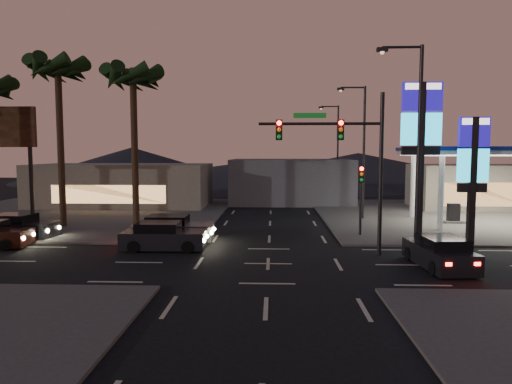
{
  "coord_description": "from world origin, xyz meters",
  "views": [
    {
      "loc": [
        0.24,
        -20.57,
        5.1
      ],
      "look_at": [
        -0.69,
        3.58,
        3.0
      ],
      "focal_mm": 32.0,
      "sensor_mm": 36.0,
      "label": 1
    }
  ],
  "objects_px": {
    "pylon_sign_short": "(473,161)",
    "car_lane_b_mid": "(18,227)",
    "car_lane_a_front": "(163,237)",
    "pylon_sign_tall": "(421,129)",
    "gas_station": "(499,153)",
    "traffic_signal_mast": "(345,150)",
    "car_lane_b_front": "(172,229)",
    "suv_station": "(440,253)"
  },
  "relations": [
    {
      "from": "pylon_sign_short",
      "to": "car_lane_b_mid",
      "type": "distance_m",
      "value": 26.26
    },
    {
      "from": "pylon_sign_short",
      "to": "car_lane_a_front",
      "type": "distance_m",
      "value": 17.12
    },
    {
      "from": "pylon_sign_tall",
      "to": "car_lane_b_mid",
      "type": "xyz_separation_m",
      "value": [
        -23.43,
        0.15,
        -5.72
      ]
    },
    {
      "from": "gas_station",
      "to": "traffic_signal_mast",
      "type": "distance_m",
      "value": 15.82
    },
    {
      "from": "car_lane_b_mid",
      "to": "car_lane_a_front",
      "type": "bearing_deg",
      "value": -16.47
    },
    {
      "from": "car_lane_a_front",
      "to": "car_lane_b_front",
      "type": "bearing_deg",
      "value": 90.07
    },
    {
      "from": "car_lane_b_front",
      "to": "gas_station",
      "type": "bearing_deg",
      "value": 17.86
    },
    {
      "from": "gas_station",
      "to": "pylon_sign_short",
      "type": "bearing_deg",
      "value": -123.69
    },
    {
      "from": "pylon_sign_tall",
      "to": "traffic_signal_mast",
      "type": "relative_size",
      "value": 1.12
    },
    {
      "from": "pylon_sign_short",
      "to": "traffic_signal_mast",
      "type": "height_order",
      "value": "traffic_signal_mast"
    },
    {
      "from": "car_lane_b_front",
      "to": "suv_station",
      "type": "height_order",
      "value": "car_lane_b_front"
    },
    {
      "from": "pylon_sign_short",
      "to": "car_lane_b_front",
      "type": "relative_size",
      "value": 1.5
    },
    {
      "from": "suv_station",
      "to": "car_lane_a_front",
      "type": "bearing_deg",
      "value": 165.94
    },
    {
      "from": "car_lane_b_mid",
      "to": "suv_station",
      "type": "height_order",
      "value": "car_lane_b_mid"
    },
    {
      "from": "car_lane_b_front",
      "to": "pylon_sign_short",
      "type": "bearing_deg",
      "value": -1.9
    },
    {
      "from": "car_lane_a_front",
      "to": "suv_station",
      "type": "bearing_deg",
      "value": -14.06
    },
    {
      "from": "car_lane_b_mid",
      "to": "pylon_sign_tall",
      "type": "bearing_deg",
      "value": -0.36
    },
    {
      "from": "traffic_signal_mast",
      "to": "car_lane_b_mid",
      "type": "relative_size",
      "value": 1.74
    },
    {
      "from": "gas_station",
      "to": "car_lane_b_mid",
      "type": "distance_m",
      "value": 31.89
    },
    {
      "from": "car_lane_b_mid",
      "to": "traffic_signal_mast",
      "type": "bearing_deg",
      "value": -11.07
    },
    {
      "from": "car_lane_b_front",
      "to": "car_lane_b_mid",
      "type": "distance_m",
      "value": 9.38
    },
    {
      "from": "car_lane_b_mid",
      "to": "suv_station",
      "type": "xyz_separation_m",
      "value": [
        22.55,
        -6.07,
        -0.01
      ]
    },
    {
      "from": "pylon_sign_tall",
      "to": "pylon_sign_short",
      "type": "xyz_separation_m",
      "value": [
        2.5,
        -1.0,
        -1.74
      ]
    },
    {
      "from": "pylon_sign_tall",
      "to": "car_lane_b_front",
      "type": "bearing_deg",
      "value": -178.16
    },
    {
      "from": "car_lane_b_front",
      "to": "traffic_signal_mast",
      "type": "bearing_deg",
      "value": -18.17
    },
    {
      "from": "gas_station",
      "to": "pylon_sign_short",
      "type": "xyz_separation_m",
      "value": [
        -5.0,
        -7.5,
        -0.42
      ]
    },
    {
      "from": "gas_station",
      "to": "car_lane_b_front",
      "type": "xyz_separation_m",
      "value": [
        -21.57,
        -6.95,
        -4.38
      ]
    },
    {
      "from": "gas_station",
      "to": "car_lane_a_front",
      "type": "distance_m",
      "value": 23.83
    },
    {
      "from": "car_lane_b_front",
      "to": "car_lane_a_front",
      "type": "bearing_deg",
      "value": -89.93
    },
    {
      "from": "pylon_sign_short",
      "to": "car_lane_b_mid",
      "type": "xyz_separation_m",
      "value": [
        -25.93,
        1.15,
        -3.98
      ]
    },
    {
      "from": "pylon_sign_tall",
      "to": "suv_station",
      "type": "relative_size",
      "value": 2.04
    },
    {
      "from": "pylon_sign_tall",
      "to": "car_lane_b_front",
      "type": "distance_m",
      "value": 15.18
    },
    {
      "from": "pylon_sign_tall",
      "to": "car_lane_b_mid",
      "type": "bearing_deg",
      "value": 179.64
    },
    {
      "from": "traffic_signal_mast",
      "to": "car_lane_a_front",
      "type": "relative_size",
      "value": 1.78
    },
    {
      "from": "pylon_sign_tall",
      "to": "car_lane_b_mid",
      "type": "distance_m",
      "value": 24.12
    },
    {
      "from": "pylon_sign_short",
      "to": "car_lane_b_front",
      "type": "height_order",
      "value": "pylon_sign_short"
    },
    {
      "from": "suv_station",
      "to": "car_lane_b_front",
      "type": "bearing_deg",
      "value": 157.45
    },
    {
      "from": "car_lane_a_front",
      "to": "car_lane_b_front",
      "type": "xyz_separation_m",
      "value": [
        -0.0,
        2.17,
        0.02
      ]
    },
    {
      "from": "car_lane_a_front",
      "to": "suv_station",
      "type": "xyz_separation_m",
      "value": [
        13.18,
        -3.3,
        -0.01
      ]
    },
    {
      "from": "pylon_sign_short",
      "to": "car_lane_a_front",
      "type": "bearing_deg",
      "value": -174.41
    },
    {
      "from": "pylon_sign_tall",
      "to": "suv_station",
      "type": "distance_m",
      "value": 8.29
    },
    {
      "from": "car_lane_a_front",
      "to": "car_lane_b_mid",
      "type": "height_order",
      "value": "car_lane_b_mid"
    }
  ]
}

